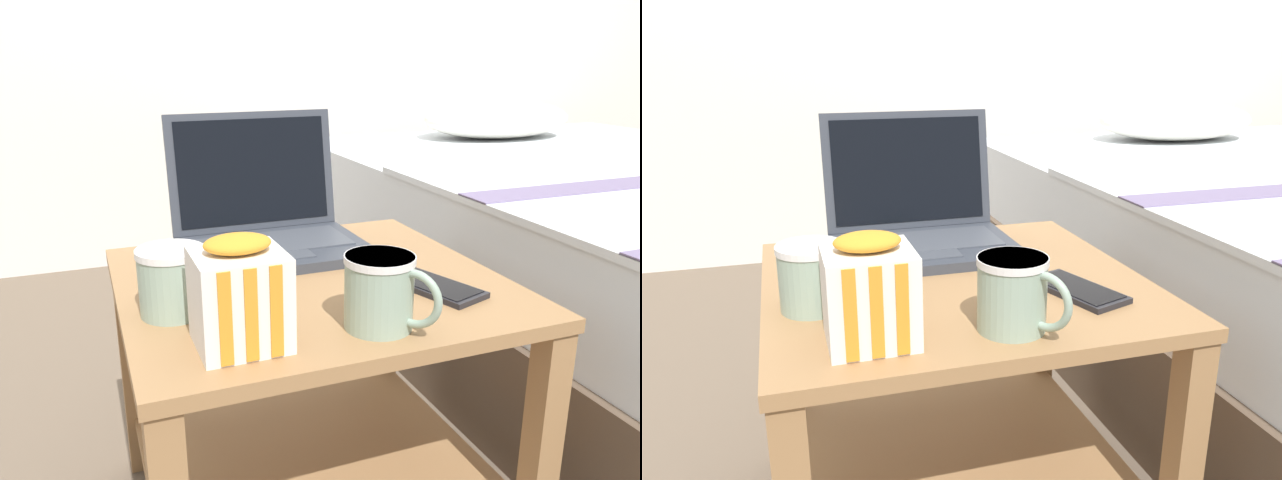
% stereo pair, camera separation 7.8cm
% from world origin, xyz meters
% --- Properties ---
extents(bedside_table, '(0.61, 0.58, 0.47)m').
position_xyz_m(bedside_table, '(0.00, 0.00, 0.30)').
color(bedside_table, '#997047').
rests_on(bedside_table, ground_plane).
extents(laptop, '(0.33, 0.28, 0.25)m').
position_xyz_m(laptop, '(-0.02, 0.19, 0.52)').
color(laptop, '#333842').
rests_on(laptop, bedside_table).
extents(mug_front_left, '(0.10, 0.13, 0.10)m').
position_xyz_m(mug_front_left, '(-0.23, -0.06, 0.52)').
color(mug_front_left, '#8CA593').
rests_on(mug_front_left, bedside_table).
extents(mug_front_right, '(0.10, 0.13, 0.10)m').
position_xyz_m(mug_front_right, '(0.02, -0.21, 0.52)').
color(mug_front_right, '#8CA593').
rests_on(mug_front_right, bedside_table).
extents(snack_bag, '(0.11, 0.11, 0.15)m').
position_xyz_m(snack_bag, '(-0.17, -0.19, 0.53)').
color(snack_bag, white).
rests_on(snack_bag, bedside_table).
extents(cell_phone, '(0.12, 0.17, 0.01)m').
position_xyz_m(cell_phone, '(0.17, -0.11, 0.47)').
color(cell_phone, black).
rests_on(cell_phone, bedside_table).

